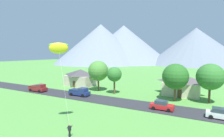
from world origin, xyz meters
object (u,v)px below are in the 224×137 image
kite_flyer_with_kite (59,50)px  parked_car_white_mid_west (221,114)px  parked_car_red_west_end (162,105)px  house_left_center (81,77)px  tree_center (114,74)px  pickup_truck_navy_west_side (80,92)px  tree_left_of_center (98,71)px  tree_right_of_center (175,76)px  pickup_truck_maroon_east_side (38,88)px  tree_near_left (210,77)px  house_leftmost (182,84)px

kite_flyer_with_kite → parked_car_white_mid_west: bearing=35.5°
parked_car_red_west_end → house_left_center: bearing=157.1°
tree_center → pickup_truck_navy_west_side: 9.54m
parked_car_red_west_end → pickup_truck_navy_west_side: size_ratio=0.80×
tree_center → pickup_truck_navy_west_side: tree_center is taller
kite_flyer_with_kite → parked_car_red_west_end: bearing=53.0°
tree_left_of_center → tree_right_of_center: tree_left_of_center is taller
parked_car_red_west_end → pickup_truck_maroon_east_side: (-32.94, -0.36, 0.19)m
pickup_truck_navy_west_side → kite_flyer_with_kite: kite_flyer_with_kite is taller
house_left_center → tree_left_of_center: bearing=-22.8°
pickup_truck_maroon_east_side → pickup_truck_navy_west_side: bearing=6.7°
parked_car_white_mid_west → pickup_truck_maroon_east_side: bearing=-179.6°
tree_near_left → parked_car_red_west_end: size_ratio=1.97×
tree_center → pickup_truck_navy_west_side: size_ratio=1.32×
tree_near_left → parked_car_red_west_end: bearing=-130.6°
house_leftmost → tree_near_left: (6.02, -5.75, 2.97)m
parked_car_white_mid_west → pickup_truck_navy_west_side: 29.18m
house_leftmost → tree_left_of_center: tree_left_of_center is taller
tree_left_of_center → parked_car_red_west_end: bearing=-23.0°
tree_left_of_center → parked_car_red_west_end: tree_left_of_center is taller
parked_car_red_west_end → parked_car_white_mid_west: 9.21m
tree_near_left → tree_right_of_center: tree_near_left is taller
pickup_truck_navy_west_side → pickup_truck_maroon_east_side: size_ratio=1.00×
tree_near_left → tree_center: tree_near_left is taller
house_leftmost → house_left_center: size_ratio=0.97×
tree_right_of_center → kite_flyer_with_kite: kite_flyer_with_kite is taller
parked_car_white_mid_west → pickup_truck_navy_west_side: bearing=177.5°
tree_near_left → pickup_truck_navy_west_side: bearing=-164.3°
kite_flyer_with_kite → tree_right_of_center: bearing=61.2°
house_leftmost → tree_near_left: bearing=-43.7°
tree_center → pickup_truck_navy_west_side: bearing=-137.1°
tree_left_of_center → parked_car_white_mid_west: tree_left_of_center is taller
tree_center → parked_car_red_west_end: (13.58, -7.08, -4.14)m
tree_center → pickup_truck_maroon_east_side: tree_center is taller
tree_center → parked_car_white_mid_west: size_ratio=1.63×
parked_car_red_west_end → tree_left_of_center: bearing=157.0°
parked_car_white_mid_west → tree_center: bearing=162.5°
house_left_center → parked_car_white_mid_west: size_ratio=2.20×
house_left_center → parked_car_red_west_end: house_left_center is taller
parked_car_red_west_end → parked_car_white_mid_west: size_ratio=0.99×
tree_right_of_center → pickup_truck_navy_west_side: (-21.04, -6.17, -4.35)m
house_left_center → tree_right_of_center: (29.36, -4.64, 2.72)m
tree_center → parked_car_red_west_end: size_ratio=1.64×
pickup_truck_navy_west_side → house_leftmost: bearing=32.0°
tree_left_of_center → kite_flyer_with_kite: size_ratio=0.70×
tree_near_left → parked_car_white_mid_west: 10.30m
tree_center → kite_flyer_with_kite: (2.73, -21.47, 5.86)m
tree_center → tree_left_of_center: bearing=169.4°
tree_center → kite_flyer_with_kite: size_ratio=0.58×
house_left_center → parked_car_red_west_end: size_ratio=2.22×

